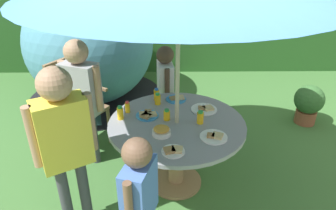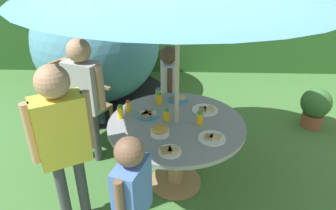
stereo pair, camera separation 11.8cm
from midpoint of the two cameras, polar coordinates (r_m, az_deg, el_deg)
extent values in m
cube|color=#3D6B33|center=(3.18, 0.37, -14.16)|extent=(10.00, 10.00, 0.02)
cube|color=#285623|center=(5.78, -0.24, 15.60)|extent=(9.00, 0.70, 1.77)
cylinder|color=#93704C|center=(3.16, 0.37, -13.82)|extent=(0.50, 0.50, 0.03)
cylinder|color=#93704C|center=(2.96, 0.39, -9.27)|extent=(0.15, 0.15, 0.66)
cylinder|color=gray|center=(2.76, 0.41, -3.52)|extent=(1.23, 1.23, 0.04)
cylinder|color=#B7AD8C|center=(2.60, 0.43, 2.85)|extent=(0.04, 0.04, 2.03)
cylinder|color=brown|center=(3.43, -16.18, -6.77)|extent=(0.04, 0.04, 0.46)
cylinder|color=brown|center=(3.66, -11.71, -3.80)|extent=(0.04, 0.04, 0.46)
cylinder|color=brown|center=(3.70, -20.47, -4.80)|extent=(0.04, 0.04, 0.46)
cylinder|color=brown|center=(3.92, -16.05, -2.15)|extent=(0.04, 0.04, 0.46)
cube|color=brown|center=(3.55, -16.62, -0.96)|extent=(0.60, 0.61, 0.04)
cube|color=brown|center=(3.57, -19.45, 3.89)|extent=(0.26, 0.40, 0.54)
cube|color=brown|center=(3.34, -19.58, 0.89)|extent=(0.39, 0.26, 0.03)
cube|color=brown|center=(3.58, -14.79, 3.43)|extent=(0.39, 0.26, 0.03)
ellipsoid|color=teal|center=(4.60, -14.83, 11.06)|extent=(1.78, 1.98, 1.71)
cylinder|color=black|center=(4.90, -13.64, 1.56)|extent=(2.02, 2.02, 0.01)
cube|color=#1A313A|center=(3.86, -17.19, 1.33)|extent=(0.50, 0.03, 0.77)
cylinder|color=brown|center=(4.41, 23.30, -1.93)|extent=(0.26, 0.26, 0.18)
sphere|color=#33602D|center=(4.30, 23.91, 0.95)|extent=(0.37, 0.37, 0.37)
cylinder|color=navy|center=(3.75, -1.50, -1.89)|extent=(0.07, 0.07, 0.51)
cylinder|color=navy|center=(3.64, -1.29, -2.86)|extent=(0.07, 0.07, 0.51)
cube|color=white|center=(3.48, -1.48, 4.35)|extent=(0.20, 0.31, 0.43)
cylinder|color=#4C3828|center=(3.63, -1.77, 5.71)|extent=(0.05, 0.05, 0.39)
cylinder|color=#4C3828|center=(3.32, -1.17, 3.54)|extent=(0.05, 0.05, 0.39)
sphere|color=#4C3828|center=(3.37, -1.55, 9.22)|extent=(0.19, 0.19, 0.19)
cylinder|color=#3F3F47|center=(3.43, -16.49, -5.33)|extent=(0.08, 0.08, 0.60)
cylinder|color=#3F3F47|center=(3.35, -14.46, -5.90)|extent=(0.08, 0.08, 0.60)
cube|color=#99999E|center=(3.13, -16.77, 2.95)|extent=(0.40, 0.31, 0.51)
cylinder|color=tan|center=(3.24, -19.59, 3.84)|extent=(0.07, 0.07, 0.46)
cylinder|color=tan|center=(3.01, -13.87, 2.86)|extent=(0.07, 0.07, 0.46)
sphere|color=tan|center=(3.00, -17.74, 9.36)|extent=(0.23, 0.23, 0.23)
cylinder|color=#3F3F47|center=(2.72, -19.67, -15.68)|extent=(0.09, 0.09, 0.63)
cylinder|color=#3F3F47|center=(2.73, -16.44, -14.81)|extent=(0.09, 0.09, 0.63)
cube|color=yellow|center=(2.38, -20.10, -4.84)|extent=(0.42, 0.35, 0.53)
cylinder|color=tan|center=(2.35, -24.99, -5.49)|extent=(0.07, 0.07, 0.48)
cylinder|color=tan|center=(2.39, -15.51, -3.10)|extent=(0.07, 0.07, 0.48)
sphere|color=tan|center=(2.20, -21.72, 3.66)|extent=(0.24, 0.24, 0.24)
cube|color=#4C72C6|center=(2.06, -7.04, -15.54)|extent=(0.24, 0.32, 0.42)
cylinder|color=brown|center=(1.94, -9.05, -18.21)|extent=(0.05, 0.05, 0.38)
cylinder|color=brown|center=(2.16, -5.33, -12.31)|extent=(0.05, 0.05, 0.38)
sphere|color=brown|center=(1.87, -7.58, -8.73)|extent=(0.19, 0.19, 0.19)
cylinder|color=white|center=(2.58, -2.52, -5.11)|extent=(0.16, 0.16, 0.04)
ellipsoid|color=gold|center=(2.56, -2.53, -4.45)|extent=(0.13, 0.13, 0.04)
cylinder|color=#338CD8|center=(2.86, -5.02, -1.94)|extent=(0.21, 0.21, 0.01)
cube|color=tan|center=(2.84, -4.09, -1.69)|extent=(0.09, 0.09, 0.02)
cube|color=#9E7547|center=(2.89, -4.86, -1.22)|extent=(0.07, 0.07, 0.02)
cube|color=tan|center=(2.86, -5.72, -1.63)|extent=(0.09, 0.09, 0.02)
cube|color=#9E7547|center=(2.82, -5.26, -2.01)|extent=(0.12, 0.12, 0.02)
cylinder|color=white|center=(2.38, -0.48, -8.56)|extent=(0.18, 0.18, 0.01)
cube|color=tan|center=(2.38, 0.26, -8.21)|extent=(0.09, 0.09, 0.02)
cube|color=#9E7547|center=(2.37, -1.14, -8.33)|extent=(0.10, 0.10, 0.02)
cylinder|color=white|center=(2.56, 7.10, -5.88)|extent=(0.23, 0.23, 0.01)
cube|color=tan|center=(2.56, 7.80, -5.63)|extent=(0.11, 0.11, 0.02)
cube|color=#9E7547|center=(2.55, 6.58, -5.61)|extent=(0.07, 0.07, 0.02)
cylinder|color=white|center=(2.96, 5.52, -0.79)|extent=(0.25, 0.25, 0.01)
cube|color=tan|center=(2.96, 6.28, -0.56)|extent=(0.11, 0.11, 0.02)
cube|color=#9E7547|center=(2.95, 5.12, -0.57)|extent=(0.07, 0.07, 0.02)
cylinder|color=#338CD8|center=(3.14, 0.39, 1.07)|extent=(0.20, 0.20, 0.01)
cube|color=tan|center=(3.14, 1.12, 1.39)|extent=(0.10, 0.10, 0.02)
cube|color=#9E7547|center=(3.13, -0.11, 1.28)|extent=(0.09, 0.09, 0.02)
cylinder|color=yellow|center=(3.04, -3.02, 1.00)|extent=(0.06, 0.06, 0.10)
cylinder|color=green|center=(3.01, -3.05, 2.01)|extent=(0.04, 0.04, 0.02)
cylinder|color=yellow|center=(2.93, -8.64, -0.49)|extent=(0.05, 0.05, 0.09)
cylinder|color=red|center=(2.90, -8.72, 0.49)|extent=(0.03, 0.03, 0.02)
cylinder|color=yellow|center=(2.77, -1.45, -1.94)|extent=(0.06, 0.06, 0.09)
cylinder|color=green|center=(2.74, -1.46, -0.98)|extent=(0.04, 0.04, 0.02)
cylinder|color=yellow|center=(2.82, -9.99, -1.57)|extent=(0.06, 0.06, 0.11)
cylinder|color=green|center=(2.79, -10.10, -0.40)|extent=(0.04, 0.04, 0.02)
cylinder|color=yellow|center=(2.73, 4.74, -2.41)|extent=(0.06, 0.06, 0.10)
cylinder|color=green|center=(2.70, 4.79, -1.30)|extent=(0.04, 0.04, 0.02)
cylinder|color=yellow|center=(3.11, -3.21, 1.82)|extent=(0.05, 0.05, 0.11)
cylinder|color=blue|center=(3.09, -3.24, 2.91)|extent=(0.04, 0.04, 0.02)
cylinder|color=#4C99D8|center=(2.36, -5.92, -8.42)|extent=(0.06, 0.06, 0.07)
camera|label=1|loc=(0.06, -91.23, -0.65)|focal=33.05mm
camera|label=2|loc=(0.06, 88.77, 0.65)|focal=33.05mm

